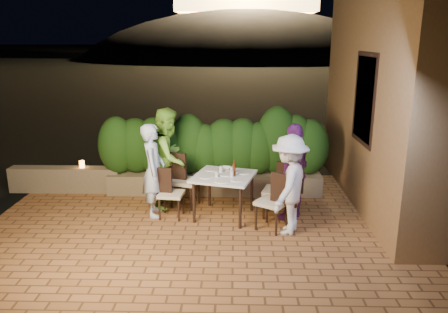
{
  "coord_description": "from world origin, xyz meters",
  "views": [
    {
      "loc": [
        0.61,
        -5.94,
        3.0
      ],
      "look_at": [
        0.42,
        1.2,
        1.05
      ],
      "focal_mm": 35.0,
      "sensor_mm": 36.0,
      "label": 1
    }
  ],
  "objects_px": {
    "bowl": "(226,168)",
    "chair_left_back": "(185,180)",
    "chair_right_front": "(272,201)",
    "beer_bottle": "(234,168)",
    "dining_table": "(224,196)",
    "diner_purple": "(294,172)",
    "diner_green": "(169,157)",
    "chair_right_back": "(277,189)",
    "chair_left_front": "(171,193)",
    "diner_white": "(289,185)",
    "diner_blue": "(153,170)",
    "parapet_lamp": "(82,164)"
  },
  "relations": [
    {
      "from": "chair_right_back",
      "to": "dining_table",
      "type": "bearing_deg",
      "value": 16.45
    },
    {
      "from": "dining_table",
      "to": "parapet_lamp",
      "type": "relative_size",
      "value": 6.89
    },
    {
      "from": "dining_table",
      "to": "chair_left_back",
      "type": "xyz_separation_m",
      "value": [
        -0.72,
        0.48,
        0.12
      ]
    },
    {
      "from": "dining_table",
      "to": "parapet_lamp",
      "type": "distance_m",
      "value": 3.11
    },
    {
      "from": "diner_purple",
      "to": "diner_green",
      "type": "bearing_deg",
      "value": -75.9
    },
    {
      "from": "diner_white",
      "to": "parapet_lamp",
      "type": "distance_m",
      "value": 4.29
    },
    {
      "from": "diner_white",
      "to": "parapet_lamp",
      "type": "height_order",
      "value": "diner_white"
    },
    {
      "from": "chair_left_back",
      "to": "diner_purple",
      "type": "xyz_separation_m",
      "value": [
        1.89,
        -0.52,
        0.33
      ]
    },
    {
      "from": "bowl",
      "to": "chair_left_back",
      "type": "relative_size",
      "value": 0.19
    },
    {
      "from": "chair_left_front",
      "to": "diner_white",
      "type": "height_order",
      "value": "diner_white"
    },
    {
      "from": "diner_green",
      "to": "diner_purple",
      "type": "bearing_deg",
      "value": -92.95
    },
    {
      "from": "beer_bottle",
      "to": "chair_left_back",
      "type": "xyz_separation_m",
      "value": [
        -0.89,
        0.52,
        -0.39
      ]
    },
    {
      "from": "diner_white",
      "to": "diner_green",
      "type": "bearing_deg",
      "value": -95.52
    },
    {
      "from": "bowl",
      "to": "chair_right_front",
      "type": "bearing_deg",
      "value": -46.96
    },
    {
      "from": "chair_left_back",
      "to": "chair_right_back",
      "type": "xyz_separation_m",
      "value": [
        1.63,
        -0.47,
        -0.0
      ]
    },
    {
      "from": "chair_right_back",
      "to": "diner_green",
      "type": "bearing_deg",
      "value": 0.18
    },
    {
      "from": "bowl",
      "to": "beer_bottle",
      "type": "bearing_deg",
      "value": -67.79
    },
    {
      "from": "bowl",
      "to": "diner_purple",
      "type": "xyz_separation_m",
      "value": [
        1.15,
        -0.36,
        0.06
      ]
    },
    {
      "from": "beer_bottle",
      "to": "chair_right_front",
      "type": "relative_size",
      "value": 0.29
    },
    {
      "from": "chair_right_back",
      "to": "diner_blue",
      "type": "bearing_deg",
      "value": 14.42
    },
    {
      "from": "chair_left_back",
      "to": "chair_right_back",
      "type": "bearing_deg",
      "value": 1.71
    },
    {
      "from": "bowl",
      "to": "diner_blue",
      "type": "relative_size",
      "value": 0.12
    },
    {
      "from": "chair_left_front",
      "to": "chair_left_back",
      "type": "xyz_separation_m",
      "value": [
        0.19,
        0.53,
        0.06
      ]
    },
    {
      "from": "bowl",
      "to": "diner_blue",
      "type": "xyz_separation_m",
      "value": [
        -1.23,
        -0.27,
        0.04
      ]
    },
    {
      "from": "chair_left_front",
      "to": "parapet_lamp",
      "type": "xyz_separation_m",
      "value": [
        -1.96,
        1.25,
        0.13
      ]
    },
    {
      "from": "diner_blue",
      "to": "diner_white",
      "type": "xyz_separation_m",
      "value": [
        2.24,
        -0.66,
        -0.02
      ]
    },
    {
      "from": "chair_left_front",
      "to": "chair_right_back",
      "type": "bearing_deg",
      "value": 8.02
    },
    {
      "from": "chair_right_front",
      "to": "diner_purple",
      "type": "height_order",
      "value": "diner_purple"
    },
    {
      "from": "dining_table",
      "to": "diner_purple",
      "type": "distance_m",
      "value": 1.26
    },
    {
      "from": "chair_right_back",
      "to": "diner_white",
      "type": "distance_m",
      "value": 0.69
    },
    {
      "from": "chair_left_front",
      "to": "diner_blue",
      "type": "xyz_separation_m",
      "value": [
        -0.31,
        0.1,
        0.37
      ]
    },
    {
      "from": "chair_left_back",
      "to": "chair_right_front",
      "type": "bearing_deg",
      "value": -15.16
    },
    {
      "from": "beer_bottle",
      "to": "diner_white",
      "type": "height_order",
      "value": "diner_white"
    },
    {
      "from": "chair_right_back",
      "to": "chair_left_front",
      "type": "bearing_deg",
      "value": 17.52
    },
    {
      "from": "chair_left_back",
      "to": "diner_purple",
      "type": "relative_size",
      "value": 0.6
    },
    {
      "from": "bowl",
      "to": "chair_right_front",
      "type": "distance_m",
      "value": 1.15
    },
    {
      "from": "bowl",
      "to": "diner_blue",
      "type": "distance_m",
      "value": 1.26
    },
    {
      "from": "diner_purple",
      "to": "chair_right_back",
      "type": "bearing_deg",
      "value": -72.44
    },
    {
      "from": "beer_bottle",
      "to": "diner_purple",
      "type": "height_order",
      "value": "diner_purple"
    },
    {
      "from": "diner_white",
      "to": "diner_purple",
      "type": "height_order",
      "value": "diner_purple"
    },
    {
      "from": "bowl",
      "to": "chair_left_front",
      "type": "bearing_deg",
      "value": -158.12
    },
    {
      "from": "diner_green",
      "to": "parapet_lamp",
      "type": "xyz_separation_m",
      "value": [
        -1.84,
        0.66,
        -0.33
      ]
    },
    {
      "from": "dining_table",
      "to": "chair_right_front",
      "type": "relative_size",
      "value": 1.0
    },
    {
      "from": "beer_bottle",
      "to": "chair_left_back",
      "type": "height_order",
      "value": "beer_bottle"
    },
    {
      "from": "dining_table",
      "to": "chair_left_back",
      "type": "distance_m",
      "value": 0.87
    },
    {
      "from": "beer_bottle",
      "to": "diner_white",
      "type": "xyz_separation_m",
      "value": [
        0.86,
        -0.57,
        -0.1
      ]
    },
    {
      "from": "chair_right_back",
      "to": "diner_green",
      "type": "height_order",
      "value": "diner_green"
    },
    {
      "from": "chair_left_back",
      "to": "dining_table",
      "type": "bearing_deg",
      "value": -16.21
    },
    {
      "from": "dining_table",
      "to": "diner_blue",
      "type": "xyz_separation_m",
      "value": [
        -1.21,
        0.06,
        0.43
      ]
    },
    {
      "from": "chair_right_front",
      "to": "chair_left_back",
      "type": "bearing_deg",
      "value": -0.24
    }
  ]
}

